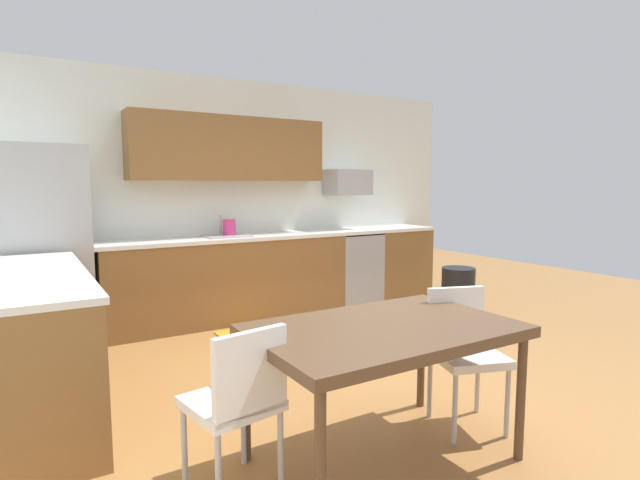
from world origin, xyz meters
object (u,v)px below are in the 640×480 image
Objects in this scene: refrigerator at (43,249)px; trash_bin at (458,295)px; oven_range at (352,267)px; chair_near_table at (463,345)px; kettle at (229,229)px; dining_table at (384,336)px; chair_far_side at (239,397)px; microwave at (348,182)px.

refrigerator is 4.17m from trash_bin.
oven_range is 3.30m from chair_near_table.
refrigerator is 3.48m from oven_range.
kettle is at bearing 96.41° from chair_near_table.
dining_table is 2.33× the size of trash_bin.
chair_far_side is at bearing 173.16° from dining_table.
microwave is 1.71m from kettle.
chair_far_side is at bearing -152.97° from trash_bin.
dining_table is 3.03m from trash_bin.
chair_near_table is at bearing -0.47° from chair_far_side.
oven_range is 0.65× the size of dining_table.
kettle reaches higher than dining_table.
dining_table is 0.73m from chair_near_table.
oven_range reaches higher than dining_table.
microwave is at bearing 48.41° from chair_far_side.
chair_far_side is 3.65m from trash_bin.
kettle is (-2.09, 1.43, 0.72)m from trash_bin.
kettle is at bearing 178.24° from oven_range.
chair_near_table is at bearing -83.59° from kettle.
kettle reaches higher than chair_near_table.
refrigerator is 9.26× the size of kettle.
chair_near_table is 1.42× the size of trash_bin.
chair_near_table is 4.25× the size of kettle.
microwave is 4.31m from chair_far_side.
trash_bin is (0.46, -1.48, -1.23)m from microwave.
oven_range is at bearing -1.76° from kettle.
chair_near_table is at bearing -53.80° from refrigerator.
dining_table is (-1.98, -3.23, -0.84)m from microwave.
kettle is at bearing 83.67° from dining_table.
refrigerator is at bearing -178.67° from oven_range.
refrigerator is at bearing -177.01° from microwave.
dining_table is at bearing -64.27° from refrigerator.
refrigerator is 3.06m from chair_far_side.
microwave is (3.45, 0.18, 0.61)m from refrigerator.
refrigerator is 2.03× the size of oven_range.
refrigerator is 3.43× the size of microwave.
chair_near_table is at bearing -112.19° from microwave.
chair_far_side is 3.33m from kettle.
trash_bin is (0.46, -1.38, -0.16)m from oven_range.
dining_table is 3.21m from kettle.
refrigerator is 2.18× the size of chair_far_side.
microwave is 0.64× the size of chair_near_table.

